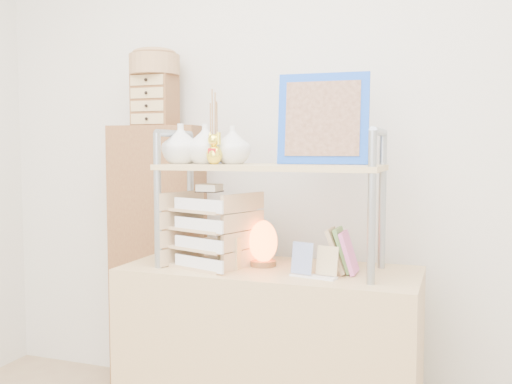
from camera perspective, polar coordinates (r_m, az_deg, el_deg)
desk at (r=2.45m, az=1.37°, el=-16.19°), size 1.20×0.50×0.75m
cabinet at (r=2.98m, az=-9.68°, el=-6.55°), size 0.47×0.29×1.35m
hutch at (r=2.35m, az=-1.11°, el=3.68°), size 0.92×0.34×0.79m
letter_tray at (r=2.36m, az=-4.60°, el=-4.17°), size 0.35×0.34×0.34m
salt_lamp at (r=2.37m, az=0.73°, el=-5.10°), size 0.12×0.12×0.19m
desk_clock at (r=2.32m, az=-2.67°, el=-6.07°), size 0.10×0.05×0.13m
postcard_stand at (r=2.18m, az=5.79°, el=-7.52°), size 0.19×0.09×0.13m
drawer_chest at (r=2.92m, az=-10.09°, el=8.99°), size 0.20×0.16×0.25m
woven_basket at (r=2.94m, az=-10.12°, el=12.38°), size 0.25×0.25×0.10m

